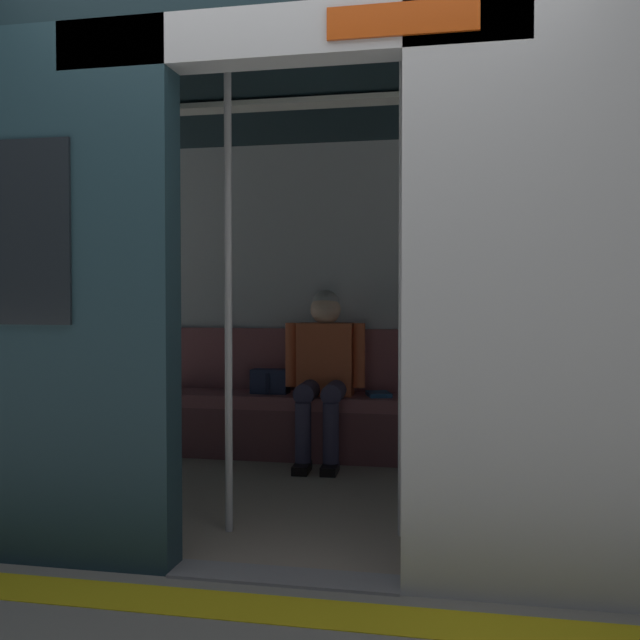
{
  "coord_description": "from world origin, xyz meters",
  "views": [
    {
      "loc": [
        -0.72,
        2.84,
        1.12
      ],
      "look_at": [
        0.11,
        -1.22,
        0.99
      ],
      "focal_mm": 41.64,
      "sensor_mm": 36.0,
      "label": 1
    }
  ],
  "objects_px": {
    "train_car": "(326,220)",
    "grab_pole_door": "(228,300)",
    "handbag": "(270,381)",
    "grab_pole_far": "(402,300)",
    "person_seated": "(324,364)",
    "bench_seat": "(363,412)",
    "book": "(379,394)"
  },
  "relations": [
    {
      "from": "handbag",
      "to": "grab_pole_far",
      "type": "xyz_separation_m",
      "value": [
        -1.07,
        1.59,
        0.58
      ]
    },
    {
      "from": "book",
      "to": "grab_pole_door",
      "type": "bearing_deg",
      "value": 55.71
    },
    {
      "from": "bench_seat",
      "to": "grab_pole_far",
      "type": "bearing_deg",
      "value": 104.74
    },
    {
      "from": "person_seated",
      "to": "grab_pole_door",
      "type": "distance_m",
      "value": 1.66
    },
    {
      "from": "bench_seat",
      "to": "handbag",
      "type": "height_order",
      "value": "handbag"
    },
    {
      "from": "bench_seat",
      "to": "person_seated",
      "type": "relative_size",
      "value": 2.73
    },
    {
      "from": "train_car",
      "to": "book",
      "type": "xyz_separation_m",
      "value": [
        -0.16,
        -1.03,
        -1.09
      ]
    },
    {
      "from": "train_car",
      "to": "book",
      "type": "bearing_deg",
      "value": -99.03
    },
    {
      "from": "handbag",
      "to": "grab_pole_door",
      "type": "bearing_deg",
      "value": 98.76
    },
    {
      "from": "grab_pole_door",
      "to": "handbag",
      "type": "bearing_deg",
      "value": -81.24
    },
    {
      "from": "train_car",
      "to": "bench_seat",
      "type": "xyz_separation_m",
      "value": [
        -0.06,
        -1.0,
        -1.2
      ]
    },
    {
      "from": "handbag",
      "to": "book",
      "type": "distance_m",
      "value": 0.77
    },
    {
      "from": "grab_pole_door",
      "to": "grab_pole_far",
      "type": "xyz_separation_m",
      "value": [
        -0.81,
        -0.1,
        0.0
      ]
    },
    {
      "from": "grab_pole_far",
      "to": "person_seated",
      "type": "bearing_deg",
      "value": -65.9
    },
    {
      "from": "bench_seat",
      "to": "grab_pole_far",
      "type": "height_order",
      "value": "grab_pole_far"
    },
    {
      "from": "bench_seat",
      "to": "grab_pole_far",
      "type": "relative_size",
      "value": 1.44
    },
    {
      "from": "book",
      "to": "person_seated",
      "type": "bearing_deg",
      "value": -3.5
    },
    {
      "from": "train_car",
      "to": "person_seated",
      "type": "xyz_separation_m",
      "value": [
        0.2,
        -0.94,
        -0.88
      ]
    },
    {
      "from": "handbag",
      "to": "grab_pole_far",
      "type": "distance_m",
      "value": 2.0
    },
    {
      "from": "bench_seat",
      "to": "handbag",
      "type": "bearing_deg",
      "value": -3.67
    },
    {
      "from": "train_car",
      "to": "book",
      "type": "distance_m",
      "value": 1.51
    },
    {
      "from": "person_seated",
      "to": "grab_pole_door",
      "type": "xyz_separation_m",
      "value": [
        0.15,
        1.59,
        0.44
      ]
    },
    {
      "from": "bench_seat",
      "to": "book",
      "type": "relative_size",
      "value": 14.54
    },
    {
      "from": "bench_seat",
      "to": "book",
      "type": "height_order",
      "value": "book"
    },
    {
      "from": "grab_pole_far",
      "to": "bench_seat",
      "type": "bearing_deg",
      "value": -75.26
    },
    {
      "from": "grab_pole_far",
      "to": "train_car",
      "type": "bearing_deg",
      "value": -49.63
    },
    {
      "from": "train_car",
      "to": "grab_pole_far",
      "type": "height_order",
      "value": "train_car"
    },
    {
      "from": "train_car",
      "to": "grab_pole_door",
      "type": "xyz_separation_m",
      "value": [
        0.35,
        0.65,
        -0.44
      ]
    },
    {
      "from": "handbag",
      "to": "grab_pole_door",
      "type": "relative_size",
      "value": 0.12
    },
    {
      "from": "handbag",
      "to": "grab_pole_door",
      "type": "distance_m",
      "value": 1.8
    },
    {
      "from": "grab_pole_door",
      "to": "grab_pole_far",
      "type": "height_order",
      "value": "same"
    },
    {
      "from": "bench_seat",
      "to": "train_car",
      "type": "bearing_deg",
      "value": 86.53
    }
  ]
}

